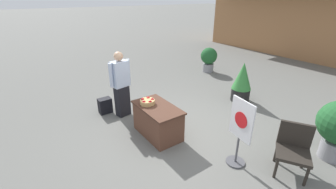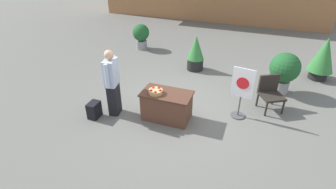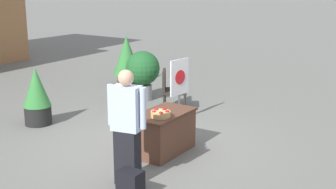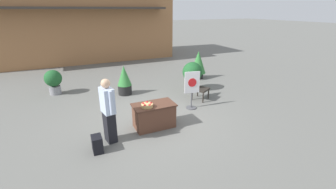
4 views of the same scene
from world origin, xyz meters
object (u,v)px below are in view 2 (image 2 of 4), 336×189
(potted_plant_far_left, at_px, (141,35))
(potted_plant_near_left, at_px, (196,53))
(potted_plant_far_right, at_px, (323,57))
(patio_chair, at_px, (270,91))
(display_table, at_px, (167,106))
(apple_basket, at_px, (156,91))
(poster_board, at_px, (241,92))
(potted_plant_near_right, at_px, (284,70))
(person_visitor, at_px, (112,83))
(backpack, at_px, (94,110))

(potted_plant_far_left, height_order, potted_plant_near_left, potted_plant_near_left)
(potted_plant_far_right, bearing_deg, patio_chair, -121.38)
(display_table, xyz_separation_m, apple_basket, (-0.24, -0.11, 0.42))
(poster_board, height_order, potted_plant_near_right, poster_board)
(patio_chair, relative_size, potted_plant_near_right, 0.75)
(patio_chair, distance_m, potted_plant_near_left, 2.99)
(display_table, bearing_deg, patio_chair, 29.97)
(apple_basket, bearing_deg, potted_plant_near_left, 87.38)
(potted_plant_near_left, bearing_deg, potted_plant_near_right, -13.96)
(potted_plant_far_right, height_order, potted_plant_far_left, potted_plant_far_right)
(poster_board, xyz_separation_m, patio_chair, (0.68, 0.66, -0.21))
(person_visitor, distance_m, patio_chair, 4.05)
(poster_board, distance_m, potted_plant_near_left, 2.95)
(person_visitor, height_order, potted_plant_near_right, person_visitor)
(apple_basket, bearing_deg, potted_plant_far_left, 119.42)
(apple_basket, xyz_separation_m, patio_chair, (2.60, 1.47, -0.28))
(person_visitor, bearing_deg, display_table, 0.00)
(person_visitor, xyz_separation_m, poster_board, (3.01, 0.95, -0.17))
(potted_plant_far_right, bearing_deg, apple_basket, -136.42)
(potted_plant_far_right, relative_size, potted_plant_near_left, 1.15)
(potted_plant_near_left, bearing_deg, potted_plant_far_right, 10.12)
(backpack, bearing_deg, potted_plant_near_right, 34.00)
(potted_plant_far_left, bearing_deg, potted_plant_near_left, -25.00)
(apple_basket, bearing_deg, patio_chair, 29.50)
(apple_basket, relative_size, potted_plant_far_left, 0.33)
(apple_basket, bearing_deg, display_table, 24.64)
(display_table, xyz_separation_m, potted_plant_near_right, (2.67, 2.37, 0.37))
(backpack, xyz_separation_m, poster_board, (3.41, 1.30, 0.51))
(display_table, relative_size, apple_basket, 3.68)
(display_table, distance_m, backpack, 1.83)
(display_table, xyz_separation_m, patio_chair, (2.36, 1.36, 0.14))
(backpack, distance_m, poster_board, 3.68)
(patio_chair, relative_size, potted_plant_far_left, 0.90)
(patio_chair, height_order, potted_plant_near_right, potted_plant_near_right)
(potted_plant_near_right, xyz_separation_m, potted_plant_far_right, (1.15, 1.39, 0.02))
(apple_basket, bearing_deg, person_visitor, -172.71)
(display_table, xyz_separation_m, poster_board, (1.68, 0.70, 0.35))
(potted_plant_near_right, distance_m, potted_plant_far_left, 5.72)
(display_table, bearing_deg, apple_basket, -155.36)
(person_visitor, height_order, poster_board, person_visitor)
(apple_basket, distance_m, potted_plant_far_left, 5.04)
(display_table, bearing_deg, backpack, -160.86)
(potted_plant_near_left, bearing_deg, display_table, -88.22)
(potted_plant_near_right, bearing_deg, apple_basket, -139.61)
(backpack, relative_size, poster_board, 0.31)
(person_visitor, height_order, potted_plant_near_left, person_visitor)
(apple_basket, bearing_deg, poster_board, 22.87)
(display_table, relative_size, poster_board, 0.91)
(person_visitor, relative_size, potted_plant_far_right, 1.26)
(patio_chair, distance_m, potted_plant_far_left, 5.85)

